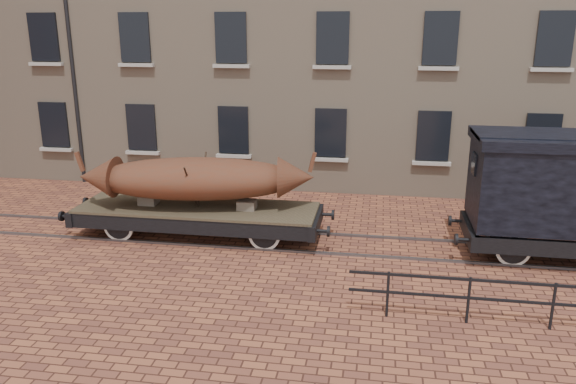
# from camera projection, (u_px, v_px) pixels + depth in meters

# --- Properties ---
(ground) EXTENTS (90.00, 90.00, 0.00)m
(ground) POSITION_uv_depth(u_px,v_px,m) (277.00, 241.00, 15.70)
(ground) COLOR brown
(rail_track) EXTENTS (30.00, 1.52, 0.06)m
(rail_track) POSITION_uv_depth(u_px,v_px,m) (277.00, 240.00, 15.69)
(rail_track) COLOR #59595E
(rail_track) RESTS_ON ground
(flatcar_wagon) EXTENTS (7.63, 2.07, 1.15)m
(flatcar_wagon) POSITION_uv_depth(u_px,v_px,m) (198.00, 213.00, 15.85)
(flatcar_wagon) COLOR brown
(flatcar_wagon) RESTS_ON ground
(iron_boat) EXTENTS (6.61, 2.67, 1.59)m
(iron_boat) POSITION_uv_depth(u_px,v_px,m) (197.00, 178.00, 15.57)
(iron_boat) COLOR #5B2918
(iron_boat) RESTS_ON flatcar_wagon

